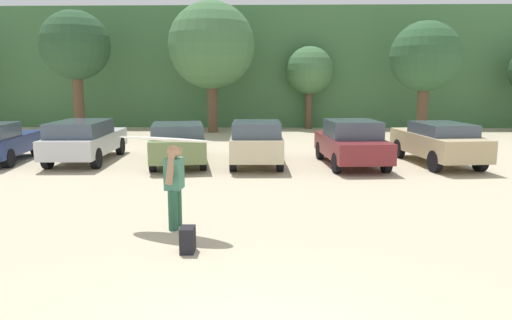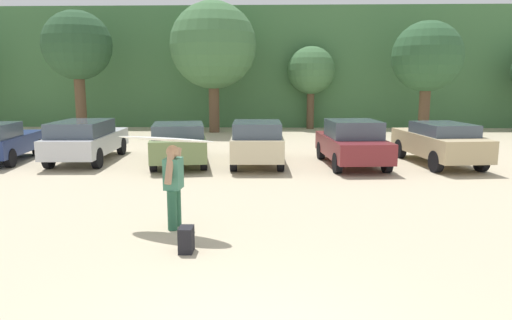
{
  "view_description": "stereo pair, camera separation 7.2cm",
  "coord_description": "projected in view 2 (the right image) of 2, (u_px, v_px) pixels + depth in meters",
  "views": [
    {
      "loc": [
        0.13,
        -4.46,
        2.96
      ],
      "look_at": [
        -0.16,
        7.6,
        0.91
      ],
      "focal_mm": 33.0,
      "sensor_mm": 36.0,
      "label": 1
    },
    {
      "loc": [
        0.2,
        -4.45,
        2.96
      ],
      "look_at": [
        -0.16,
        7.6,
        0.91
      ],
      "focal_mm": 33.0,
      "sensor_mm": 36.0,
      "label": 2
    }
  ],
  "objects": [
    {
      "name": "hillside_ridge",
      "position": [
        268.0,
        70.0,
        35.12
      ],
      "size": [
        108.0,
        12.0,
        7.49
      ],
      "primitive_type": "cube",
      "color": "#427042",
      "rests_on": "ground_plane"
    },
    {
      "name": "parked_car_olive_green",
      "position": [
        179.0,
        142.0,
        16.79
      ],
      "size": [
        2.62,
        4.91,
        1.5
      ],
      "rotation": [
        0.0,
        0.0,
        1.75
      ],
      "color": "#6B7F4C",
      "rests_on": "ground_plane"
    },
    {
      "name": "parked_car_champagne",
      "position": [
        257.0,
        141.0,
        16.63
      ],
      "size": [
        1.88,
        4.61,
        1.58
      ],
      "rotation": [
        0.0,
        0.0,
        1.6
      ],
      "color": "beige",
      "rests_on": "ground_plane"
    },
    {
      "name": "tree_far_right",
      "position": [
        213.0,
        46.0,
        26.32
      ],
      "size": [
        4.86,
        4.86,
        7.32
      ],
      "color": "brown",
      "rests_on": "ground_plane"
    },
    {
      "name": "parked_car_maroon",
      "position": [
        352.0,
        143.0,
        16.38
      ],
      "size": [
        2.15,
        4.3,
        1.6
      ],
      "rotation": [
        0.0,
        0.0,
        1.66
      ],
      "color": "maroon",
      "rests_on": "ground_plane"
    },
    {
      "name": "person_adult",
      "position": [
        174.0,
        182.0,
        9.4
      ],
      "size": [
        0.35,
        0.89,
        1.69
      ],
      "rotation": [
        0.0,
        0.0,
        3.04
      ],
      "color": "#26593F",
      "rests_on": "ground_plane"
    },
    {
      "name": "backpack_dropped",
      "position": [
        186.0,
        240.0,
        8.17
      ],
      "size": [
        0.24,
        0.34,
        0.45
      ],
      "color": "black",
      "rests_on": "ground_plane"
    },
    {
      "name": "tree_ridge_back",
      "position": [
        77.0,
        46.0,
        26.04
      ],
      "size": [
        3.8,
        3.8,
        6.78
      ],
      "color": "brown",
      "rests_on": "ground_plane"
    },
    {
      "name": "surfboard_white",
      "position": [
        165.0,
        139.0,
        9.14
      ],
      "size": [
        2.21,
        1.29,
        0.17
      ],
      "rotation": [
        0.0,
        0.0,
        2.79
      ],
      "color": "white"
    },
    {
      "name": "parked_car_tan",
      "position": [
        439.0,
        142.0,
        16.59
      ],
      "size": [
        2.25,
        4.61,
        1.5
      ],
      "rotation": [
        0.0,
        0.0,
        1.69
      ],
      "color": "tan",
      "rests_on": "ground_plane"
    },
    {
      "name": "tree_left",
      "position": [
        311.0,
        71.0,
        28.47
      ],
      "size": [
        2.88,
        2.88,
        5.0
      ],
      "color": "brown",
      "rests_on": "ground_plane"
    },
    {
      "name": "tree_center",
      "position": [
        427.0,
        57.0,
        25.38
      ],
      "size": [
        3.79,
        3.79,
        6.13
      ],
      "color": "brown",
      "rests_on": "ground_plane"
    },
    {
      "name": "parked_car_silver",
      "position": [
        86.0,
        139.0,
        17.19
      ],
      "size": [
        2.02,
        4.73,
        1.53
      ],
      "rotation": [
        0.0,
        0.0,
        1.61
      ],
      "color": "silver",
      "rests_on": "ground_plane"
    }
  ]
}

